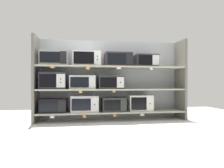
# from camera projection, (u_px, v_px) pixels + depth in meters

# --- Properties ---
(ground) EXTENTS (7.01, 6.00, 0.02)m
(ground) POSITION_uv_depth(u_px,v_px,m) (121.00, 131.00, 3.26)
(ground) COLOR silver
(back_panel) EXTENTS (3.21, 0.04, 1.71)m
(back_panel) POSITION_uv_depth(u_px,v_px,m) (110.00, 80.00, 4.52)
(back_panel) COLOR #9EA3A8
(back_panel) RESTS_ON ground
(upright_left) EXTENTS (0.05, 0.50, 1.71)m
(upright_left) POSITION_uv_depth(u_px,v_px,m) (35.00, 79.00, 4.02)
(upright_left) COLOR #68645B
(upright_left) RESTS_ON ground
(upright_right) EXTENTS (0.05, 0.50, 1.71)m
(upright_right) POSITION_uv_depth(u_px,v_px,m) (181.00, 80.00, 4.48)
(upright_right) COLOR #68645B
(upright_right) RESTS_ON ground
(shelf_0) EXTENTS (3.01, 0.50, 0.03)m
(shelf_0) POSITION_uv_depth(u_px,v_px,m) (112.00, 112.00, 4.25)
(shelf_0) COLOR #ADA899
(shelf_0) RESTS_ON ground
(microwave_0) EXTENTS (0.52, 0.38, 0.27)m
(microwave_0) POSITION_uv_depth(u_px,v_px,m) (54.00, 105.00, 4.06)
(microwave_0) COLOR black
(microwave_0) RESTS_ON shelf_0
(microwave_1) EXTENTS (0.55, 0.43, 0.33)m
(microwave_1) POSITION_uv_depth(u_px,v_px,m) (85.00, 104.00, 4.16)
(microwave_1) COLOR #B6B2BA
(microwave_1) RESTS_ON shelf_0
(microwave_2) EXTENTS (0.48, 0.42, 0.28)m
(microwave_2) POSITION_uv_depth(u_px,v_px,m) (113.00, 104.00, 4.25)
(microwave_2) COLOR #2C312E
(microwave_2) RESTS_ON shelf_0
(microwave_3) EXTENTS (0.50, 0.35, 0.32)m
(microwave_3) POSITION_uv_depth(u_px,v_px,m) (140.00, 103.00, 4.34)
(microwave_3) COLOR silver
(microwave_3) RESTS_ON shelf_0
(price_tag_0) EXTENTS (0.08, 0.00, 0.04)m
(price_tag_0) POSITION_uv_depth(u_px,v_px,m) (52.00, 117.00, 3.82)
(price_tag_0) COLOR white
(price_tag_1) EXTENTS (0.06, 0.00, 0.05)m
(price_tag_1) POSITION_uv_depth(u_px,v_px,m) (84.00, 116.00, 3.91)
(price_tag_1) COLOR orange
(price_tag_2) EXTENTS (0.05, 0.00, 0.05)m
(price_tag_2) POSITION_uv_depth(u_px,v_px,m) (115.00, 116.00, 4.00)
(price_tag_2) COLOR orange
(price_tag_3) EXTENTS (0.08, 0.00, 0.04)m
(price_tag_3) POSITION_uv_depth(u_px,v_px,m) (142.00, 115.00, 4.09)
(price_tag_3) COLOR beige
(shelf_1) EXTENTS (3.01, 0.50, 0.03)m
(shelf_1) POSITION_uv_depth(u_px,v_px,m) (112.00, 89.00, 4.25)
(shelf_1) COLOR #ADA899
(microwave_4) EXTENTS (0.51, 0.42, 0.33)m
(microwave_4) POSITION_uv_depth(u_px,v_px,m) (53.00, 81.00, 4.06)
(microwave_4) COLOR #2A2835
(microwave_4) RESTS_ON shelf_1
(microwave_5) EXTENTS (0.51, 0.37, 0.27)m
(microwave_5) POSITION_uv_depth(u_px,v_px,m) (82.00, 82.00, 4.15)
(microwave_5) COLOR silver
(microwave_5) RESTS_ON shelf_1
(microwave_6) EXTENTS (0.51, 0.42, 0.27)m
(microwave_6) POSITION_uv_depth(u_px,v_px,m) (111.00, 82.00, 4.24)
(microwave_6) COLOR #2C2F2E
(microwave_6) RESTS_ON shelf_1
(price_tag_4) EXTENTS (0.06, 0.00, 0.04)m
(price_tag_4) POSITION_uv_depth(u_px,v_px,m) (81.00, 92.00, 3.90)
(price_tag_4) COLOR orange
(price_tag_5) EXTENTS (0.05, 0.00, 0.03)m
(price_tag_5) POSITION_uv_depth(u_px,v_px,m) (114.00, 92.00, 4.00)
(price_tag_5) COLOR orange
(shelf_2) EXTENTS (3.01, 0.50, 0.03)m
(shelf_2) POSITION_uv_depth(u_px,v_px,m) (112.00, 67.00, 4.25)
(shelf_2) COLOR #ADA899
(microwave_7) EXTENTS (0.54, 0.34, 0.30)m
(microwave_7) POSITION_uv_depth(u_px,v_px,m) (54.00, 58.00, 4.07)
(microwave_7) COLOR #9CA1A0
(microwave_7) RESTS_ON shelf_2
(microwave_8) EXTENTS (0.57, 0.34, 0.30)m
(microwave_8) POSITION_uv_depth(u_px,v_px,m) (87.00, 59.00, 4.17)
(microwave_8) COLOR silver
(microwave_8) RESTS_ON shelf_2
(microwave_9) EXTENTS (0.55, 0.43, 0.28)m
(microwave_9) POSITION_uv_depth(u_px,v_px,m) (118.00, 60.00, 4.26)
(microwave_9) COLOR #35272E
(microwave_9) RESTS_ON shelf_2
(microwave_10) EXTENTS (0.47, 0.38, 0.26)m
(microwave_10) POSITION_uv_depth(u_px,v_px,m) (146.00, 61.00, 4.36)
(microwave_10) COLOR #343137
(microwave_10) RESTS_ON shelf_2
(price_tag_6) EXTENTS (0.08, 0.00, 0.03)m
(price_tag_6) POSITION_uv_depth(u_px,v_px,m) (52.00, 67.00, 3.82)
(price_tag_6) COLOR orange
(price_tag_7) EXTENTS (0.07, 0.00, 0.05)m
(price_tag_7) POSITION_uv_depth(u_px,v_px,m) (88.00, 68.00, 3.92)
(price_tag_7) COLOR orange
(price_tag_8) EXTENTS (0.09, 0.00, 0.04)m
(price_tag_8) POSITION_uv_depth(u_px,v_px,m) (119.00, 68.00, 4.01)
(price_tag_8) COLOR beige
(price_tag_9) EXTENTS (0.06, 0.00, 0.04)m
(price_tag_9) POSITION_uv_depth(u_px,v_px,m) (151.00, 69.00, 4.12)
(price_tag_9) COLOR white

